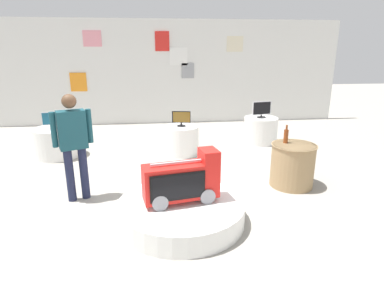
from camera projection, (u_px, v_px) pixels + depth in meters
ground_plane at (175, 201)px, 4.74m from camera, size 30.00×30.00×0.00m
back_wall_display at (163, 73)px, 9.31m from camera, size 10.54×0.13×2.98m
main_display_pedestal at (181, 211)px, 4.15m from camera, size 1.65×1.65×0.28m
novelty_firetruck_tv at (182, 182)px, 4.03m from camera, size 1.00×0.50×0.67m
display_pedestal_left_rear at (57, 142)px, 6.61m from camera, size 0.89×0.89×0.61m
tv_on_left_rear at (54, 119)px, 6.47m from camera, size 0.44×0.18×0.34m
display_pedestal_center_rear at (182, 140)px, 6.77m from camera, size 0.73×0.73×0.61m
tv_on_center_rear at (181, 118)px, 6.63m from camera, size 0.39×0.17×0.32m
display_pedestal_right_rear at (260, 130)px, 7.61m from camera, size 0.79×0.79×0.61m
tv_on_right_rear at (262, 109)px, 7.46m from camera, size 0.47×0.20×0.39m
side_table_round at (292, 165)px, 5.18m from camera, size 0.72×0.72×0.70m
bottle_on_side_table at (286, 136)px, 5.13m from camera, size 0.07×0.07×0.30m
shopper_browsing_near_truck at (73, 140)px, 4.54m from camera, size 0.53×0.33×1.58m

